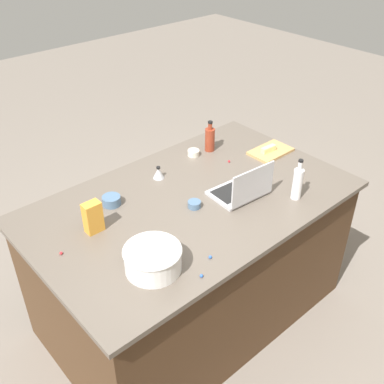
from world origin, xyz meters
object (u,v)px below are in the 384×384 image
cutting_board (271,151)px  kitchen_timer (159,173)px  ramekin_wide (193,153)px  bottle_soy (210,139)px  ramekin_medium (112,201)px  mixing_bowl_large (153,259)px  ramekin_small (194,204)px  candy_bag (93,217)px  butter_stick_left (268,149)px  bottle_vinegar (297,183)px  laptop (242,190)px

cutting_board → kitchen_timer: bearing=-18.0°
cutting_board → ramekin_wide: 0.51m
bottle_soy → kitchen_timer: 0.47m
ramekin_medium → cutting_board: bearing=169.9°
bottle_soy → mixing_bowl_large: bearing=33.9°
ramekin_small → ramekin_wide: (-0.38, -0.43, 0.00)m
ramekin_small → ramekin_wide: 0.58m
bottle_soy → ramekin_small: size_ratio=2.87×
ramekin_small → candy_bag: (0.52, -0.18, 0.07)m
butter_stick_left → ramekin_wide: 0.49m
butter_stick_left → ramekin_wide: (0.38, -0.31, -0.02)m
bottle_vinegar → kitchen_timer: bottle_vinegar is taller
mixing_bowl_large → bottle_soy: bearing=-146.1°
kitchen_timer → bottle_vinegar: bearing=123.3°
cutting_board → bottle_vinegar: bearing=55.7°
laptop → butter_stick_left: 0.54m
ramekin_medium → ramekin_wide: (-0.71, -0.11, -0.01)m
mixing_bowl_large → cutting_board: mixing_bowl_large is taller
bottle_soy → ramekin_wide: (0.13, -0.02, -0.06)m
bottle_soy → butter_stick_left: bottle_soy is taller
bottle_vinegar → kitchen_timer: size_ratio=3.23×
ramekin_wide → kitchen_timer: 0.35m
cutting_board → ramekin_wide: bearing=-37.2°
laptop → ramekin_wide: size_ratio=4.23×
laptop → bottle_vinegar: bottle_vinegar is taller
mixing_bowl_large → bottle_soy: size_ratio=1.30×
laptop → ramekin_medium: (0.60, -0.43, -0.02)m
butter_stick_left → kitchen_timer: kitchen_timer is taller
bottle_soy → ramekin_medium: bottle_soy is taller
mixing_bowl_large → ramekin_wide: 1.08m
butter_stick_left → bottle_soy: bearing=-49.1°
mixing_bowl_large → bottle_soy: bottle_soy is taller
ramekin_small → kitchen_timer: bearing=-96.3°
butter_stick_left → ramekin_medium: butter_stick_left is taller
mixing_bowl_large → ramekin_medium: 0.58m
ramekin_small → kitchen_timer: size_ratio=0.95×
ramekin_medium → ramekin_wide: 0.72m
bottle_soy → cutting_board: (-0.28, 0.29, -0.07)m
laptop → bottle_vinegar: (-0.22, 0.21, 0.05)m
ramekin_small → kitchen_timer: kitchen_timer is taller
cutting_board → kitchen_timer: size_ratio=3.63×
bottle_soy → kitchen_timer: bottle_soy is taller
bottle_soy → cutting_board: bearing=133.6°
bottle_soy → ramekin_wide: bearing=-7.5°
mixing_bowl_large → butter_stick_left: size_ratio=2.47×
laptop → bottle_soy: (-0.24, -0.52, 0.04)m
laptop → ramekin_small: laptop is taller
mixing_bowl_large → ramekin_small: (-0.47, -0.24, -0.04)m
ramekin_small → kitchen_timer: 0.37m
mixing_bowl_large → candy_bag: 0.43m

